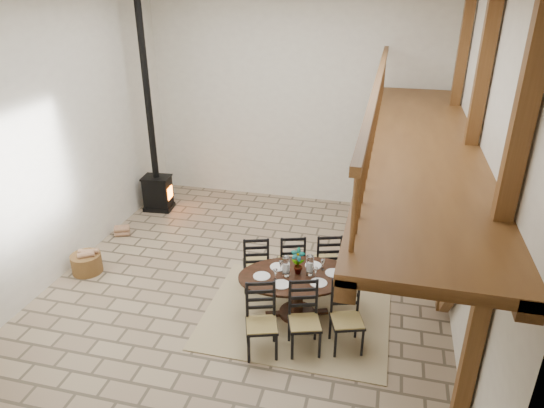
% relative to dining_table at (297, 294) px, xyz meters
% --- Properties ---
extents(ground, '(8.00, 8.00, 0.00)m').
position_rel_dining_table_xyz_m(ground, '(-1.04, 0.76, -0.41)').
color(ground, gray).
rests_on(ground, ground).
extents(room_shell, '(7.02, 8.02, 5.01)m').
position_rel_dining_table_xyz_m(room_shell, '(0.15, 0.76, 2.60)').
color(room_shell, silver).
rests_on(room_shell, ground).
extents(rug, '(3.00, 2.50, 0.02)m').
position_rel_dining_table_xyz_m(rug, '(0.00, -0.00, -0.40)').
color(rug, tan).
rests_on(rug, ground).
extents(dining_table, '(2.30, 2.55, 1.23)m').
position_rel_dining_table_xyz_m(dining_table, '(0.00, 0.00, 0.00)').
color(dining_table, black).
rests_on(dining_table, ground).
extents(wood_stove, '(0.70, 0.56, 5.00)m').
position_rel_dining_table_xyz_m(wood_stove, '(-4.06, 3.26, 0.71)').
color(wood_stove, black).
rests_on(wood_stove, ground).
extents(log_basket, '(0.56, 0.56, 0.46)m').
position_rel_dining_table_xyz_m(log_basket, '(-4.13, 0.35, -0.21)').
color(log_basket, brown).
rests_on(log_basket, ground).
extents(log_stack, '(0.37, 0.32, 0.21)m').
position_rel_dining_table_xyz_m(log_stack, '(-4.24, 1.83, -0.31)').
color(log_stack, tan).
rests_on(log_stack, ground).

